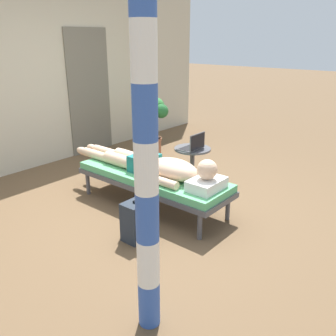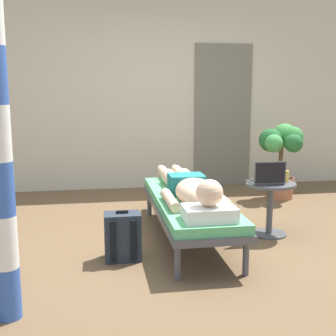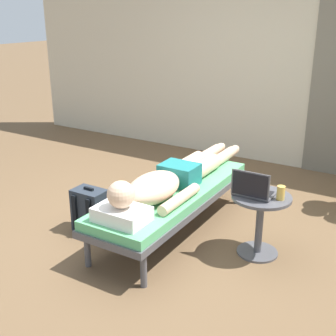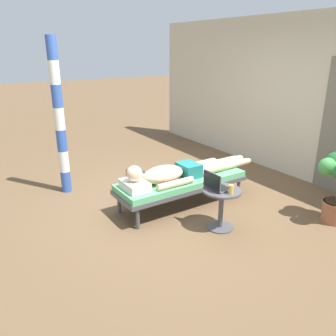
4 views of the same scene
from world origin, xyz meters
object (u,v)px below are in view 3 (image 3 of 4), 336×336
(person_reclining, at_px, (168,181))
(drink_glass, at_px, (281,193))
(lounge_chair, at_px, (173,196))
(side_table, at_px, (260,215))
(backpack, at_px, (90,210))
(laptop, at_px, (253,189))

(person_reclining, height_order, drink_glass, person_reclining)
(lounge_chair, xyz_separation_m, person_reclining, (0.00, -0.07, 0.17))
(lounge_chair, xyz_separation_m, drink_glass, (0.96, 0.02, 0.23))
(drink_glass, bearing_deg, side_table, -178.69)
(lounge_chair, distance_m, backpack, 0.76)
(lounge_chair, distance_m, laptop, 0.79)
(lounge_chair, relative_size, laptop, 6.22)
(lounge_chair, distance_m, drink_glass, 0.99)
(laptop, bearing_deg, person_reclining, -176.87)
(lounge_chair, xyz_separation_m, laptop, (0.75, -0.03, 0.24))
(laptop, xyz_separation_m, drink_glass, (0.21, 0.05, -0.00))
(drink_glass, relative_size, backpack, 0.26)
(side_table, height_order, laptop, laptop)
(side_table, distance_m, laptop, 0.24)
(side_table, relative_size, backpack, 1.23)
(laptop, distance_m, drink_glass, 0.22)
(laptop, relative_size, drink_glass, 2.77)
(laptop, bearing_deg, lounge_chair, 177.54)
(laptop, relative_size, backpack, 0.73)
(lounge_chair, xyz_separation_m, backpack, (-0.65, -0.38, -0.15))
(backpack, bearing_deg, laptop, 14.04)
(backpack, bearing_deg, person_reclining, 25.57)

